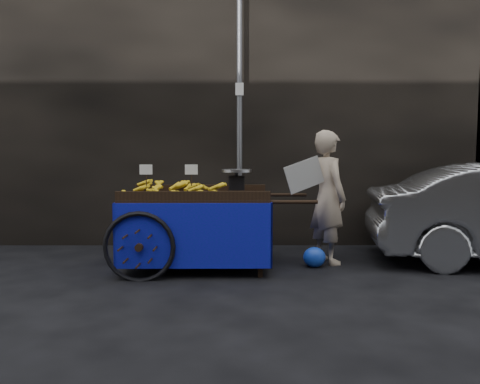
{
  "coord_description": "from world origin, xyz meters",
  "views": [
    {
      "loc": [
        0.29,
        -5.72,
        1.49
      ],
      "look_at": [
        0.31,
        0.5,
        0.95
      ],
      "focal_mm": 35.0,
      "sensor_mm": 36.0,
      "label": 1
    }
  ],
  "objects": [
    {
      "name": "ground",
      "position": [
        0.0,
        0.0,
        0.0
      ],
      "size": [
        80.0,
        80.0,
        0.0
      ],
      "primitive_type": "plane",
      "color": "black",
      "rests_on": "ground"
    },
    {
      "name": "building_wall",
      "position": [
        0.39,
        2.6,
        2.5
      ],
      "size": [
        13.5,
        2.0,
        5.0
      ],
      "color": "black",
      "rests_on": "ground"
    },
    {
      "name": "street_pole",
      "position": [
        0.3,
        1.3,
        2.01
      ],
      "size": [
        0.12,
        0.1,
        4.0
      ],
      "color": "slate",
      "rests_on": "ground"
    },
    {
      "name": "banana_cart",
      "position": [
        -0.3,
        0.17,
        0.84
      ],
      "size": [
        2.49,
        1.27,
        1.35
      ],
      "rotation": [
        0.0,
        0.0,
        0.0
      ],
      "color": "black",
      "rests_on": "ground"
    },
    {
      "name": "vendor",
      "position": [
        1.47,
        0.45,
        0.88
      ],
      "size": [
        0.95,
        0.76,
        1.76
      ],
      "rotation": [
        0.0,
        0.0,
        2.03
      ],
      "color": "tan",
      "rests_on": "ground"
    },
    {
      "name": "plastic_bag",
      "position": [
        1.26,
        0.19,
        0.13
      ],
      "size": [
        0.29,
        0.23,
        0.26
      ],
      "primitive_type": "ellipsoid",
      "color": "blue",
      "rests_on": "ground"
    }
  ]
}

